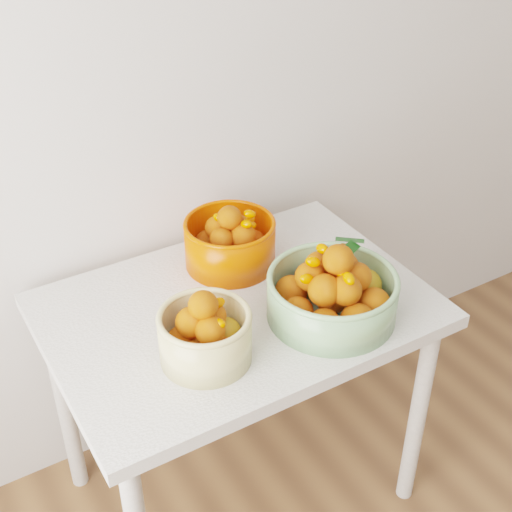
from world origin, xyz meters
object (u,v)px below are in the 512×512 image
object	(u,v)px
bowl_cream	(205,334)
bowl_green	(333,293)
bowl_orange	(230,242)
table	(238,332)

from	to	relation	value
bowl_cream	bowl_green	xyz separation A→B (m)	(0.36, -0.02, 0.00)
bowl_cream	bowl_green	size ratio (longest dim) A/B	0.75
bowl_green	bowl_orange	bearing A→B (deg)	107.76
table	bowl_orange	xyz separation A→B (m)	(0.08, 0.18, 0.17)
table	bowl_green	distance (m)	0.30
bowl_green	bowl_orange	xyz separation A→B (m)	(-0.11, 0.34, -0.00)
bowl_orange	bowl_cream	bearing A→B (deg)	-127.40
bowl_cream	bowl_green	world-z (taller)	bowl_green
bowl_cream	bowl_green	distance (m)	0.36
table	bowl_orange	bearing A→B (deg)	66.40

